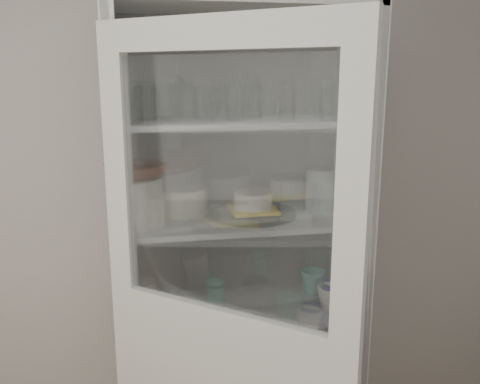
# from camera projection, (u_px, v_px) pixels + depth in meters

# --- Properties ---
(wall_back) EXTENTS (3.60, 0.02, 2.60)m
(wall_back) POSITION_uv_depth(u_px,v_px,m) (187.00, 196.00, 2.27)
(wall_back) COLOR #B2AA9F
(wall_back) RESTS_ON ground
(pantry_cabinet) EXTENTS (1.00, 0.45, 2.10)m
(pantry_cabinet) POSITION_uv_depth(u_px,v_px,m) (237.00, 282.00, 2.23)
(pantry_cabinet) COLOR silver
(pantry_cabinet) RESTS_ON floor
(cupboard_door) EXTENTS (0.72, 0.60, 2.00)m
(cupboard_door) POSITION_uv_depth(u_px,v_px,m) (223.00, 372.00, 1.68)
(cupboard_door) COLOR silver
(cupboard_door) RESTS_ON floor
(tumbler_0) EXTENTS (0.08, 0.08, 0.13)m
(tumbler_0) POSITION_uv_depth(u_px,v_px,m) (133.00, 105.00, 1.79)
(tumbler_0) COLOR silver
(tumbler_0) RESTS_ON shelf_glass
(tumbler_1) EXTENTS (0.09, 0.09, 0.13)m
(tumbler_1) POSITION_uv_depth(u_px,v_px,m) (134.00, 105.00, 1.81)
(tumbler_1) COLOR silver
(tumbler_1) RESTS_ON shelf_glass
(tumbler_2) EXTENTS (0.07, 0.07, 0.13)m
(tumbler_2) POSITION_uv_depth(u_px,v_px,m) (169.00, 105.00, 1.84)
(tumbler_2) COLOR silver
(tumbler_2) RESTS_ON shelf_glass
(tumbler_3) EXTENTS (0.08, 0.08, 0.13)m
(tumbler_3) POSITION_uv_depth(u_px,v_px,m) (206.00, 105.00, 1.84)
(tumbler_3) COLOR silver
(tumbler_3) RESTS_ON shelf_glass
(tumbler_4) EXTENTS (0.07, 0.07, 0.13)m
(tumbler_4) POSITION_uv_depth(u_px,v_px,m) (287.00, 103.00, 1.90)
(tumbler_4) COLOR silver
(tumbler_4) RESTS_ON shelf_glass
(tumbler_5) EXTENTS (0.10, 0.10, 0.15)m
(tumbler_5) POSITION_uv_depth(u_px,v_px,m) (331.00, 100.00, 1.92)
(tumbler_5) COLOR silver
(tumbler_5) RESTS_ON shelf_glass
(tumbler_6) EXTENTS (0.07, 0.07, 0.13)m
(tumbler_6) POSITION_uv_depth(u_px,v_px,m) (340.00, 104.00, 1.93)
(tumbler_6) COLOR silver
(tumbler_6) RESTS_ON shelf_glass
(tumbler_7) EXTENTS (0.07, 0.07, 0.13)m
(tumbler_7) POSITION_uv_depth(u_px,v_px,m) (134.00, 103.00, 1.91)
(tumbler_7) COLOR silver
(tumbler_7) RESTS_ON shelf_glass
(tumbler_8) EXTENTS (0.10, 0.10, 0.15)m
(tumbler_8) POSITION_uv_depth(u_px,v_px,m) (147.00, 101.00, 1.94)
(tumbler_8) COLOR silver
(tumbler_8) RESTS_ON shelf_glass
(tumbler_9) EXTENTS (0.09, 0.09, 0.15)m
(tumbler_9) POSITION_uv_depth(u_px,v_px,m) (186.00, 100.00, 1.96)
(tumbler_9) COLOR silver
(tumbler_9) RESTS_ON shelf_glass
(tumbler_10) EXTENTS (0.07, 0.07, 0.12)m
(tumbler_10) POSITION_uv_depth(u_px,v_px,m) (211.00, 103.00, 1.99)
(tumbler_10) COLOR silver
(tumbler_10) RESTS_ON shelf_glass
(tumbler_11) EXTENTS (0.06, 0.06, 0.13)m
(tumbler_11) POSITION_uv_depth(u_px,v_px,m) (254.00, 102.00, 2.03)
(tumbler_11) COLOR silver
(tumbler_11) RESTS_ON shelf_glass
(goblet_0) EXTENTS (0.07, 0.07, 0.16)m
(goblet_0) POSITION_uv_depth(u_px,v_px,m) (134.00, 98.00, 2.00)
(goblet_0) COLOR silver
(goblet_0) RESTS_ON shelf_glass
(goblet_1) EXTENTS (0.08, 0.08, 0.18)m
(goblet_1) POSITION_uv_depth(u_px,v_px,m) (177.00, 95.00, 2.05)
(goblet_1) COLOR silver
(goblet_1) RESTS_ON shelf_glass
(goblet_2) EXTENTS (0.09, 0.09, 0.19)m
(goblet_2) POSITION_uv_depth(u_px,v_px,m) (250.00, 93.00, 2.11)
(goblet_2) COLOR silver
(goblet_2) RESTS_ON shelf_glass
(goblet_3) EXTENTS (0.07, 0.07, 0.16)m
(goblet_3) POSITION_uv_depth(u_px,v_px,m) (330.00, 96.00, 2.16)
(goblet_3) COLOR silver
(goblet_3) RESTS_ON shelf_glass
(plate_stack_front) EXTENTS (0.20, 0.20, 0.13)m
(plate_stack_front) POSITION_uv_depth(u_px,v_px,m) (139.00, 209.00, 1.96)
(plate_stack_front) COLOR silver
(plate_stack_front) RESTS_ON shelf_plates
(plate_stack_back) EXTENTS (0.23, 0.23, 0.11)m
(plate_stack_back) POSITION_uv_depth(u_px,v_px,m) (183.00, 200.00, 2.14)
(plate_stack_back) COLOR silver
(plate_stack_back) RESTS_ON shelf_plates
(cream_bowl) EXTENTS (0.25, 0.25, 0.06)m
(cream_bowl) POSITION_uv_depth(u_px,v_px,m) (137.00, 186.00, 1.94)
(cream_bowl) COLOR white
(cream_bowl) RESTS_ON plate_stack_front
(terracotta_bowl) EXTENTS (0.30, 0.30, 0.06)m
(terracotta_bowl) POSITION_uv_depth(u_px,v_px,m) (137.00, 171.00, 1.92)
(terracotta_bowl) COLOR brown
(terracotta_bowl) RESTS_ON cream_bowl
(glass_platter) EXTENTS (0.37, 0.37, 0.02)m
(glass_platter) POSITION_uv_depth(u_px,v_px,m) (253.00, 213.00, 2.11)
(glass_platter) COLOR silver
(glass_platter) RESTS_ON shelf_plates
(yellow_trivet) EXTENTS (0.19, 0.19, 0.01)m
(yellow_trivet) POSITION_uv_depth(u_px,v_px,m) (253.00, 209.00, 2.10)
(yellow_trivet) COLOR yellow
(yellow_trivet) RESTS_ON glass_platter
(white_ramekin) EXTENTS (0.20, 0.20, 0.07)m
(white_ramekin) POSITION_uv_depth(u_px,v_px,m) (253.00, 200.00, 2.09)
(white_ramekin) COLOR silver
(white_ramekin) RESTS_ON yellow_trivet
(grey_bowl_stack) EXTENTS (0.13, 0.13, 0.18)m
(grey_bowl_stack) POSITION_uv_depth(u_px,v_px,m) (320.00, 190.00, 2.17)
(grey_bowl_stack) COLOR #B0B7B7
(grey_bowl_stack) RESTS_ON shelf_plates
(mug_blue) EXTENTS (0.16, 0.16, 0.10)m
(mug_blue) POSITION_uv_depth(u_px,v_px,m) (335.00, 292.00, 2.20)
(mug_blue) COLOR navy
(mug_blue) RESTS_ON shelf_mugs
(mug_teal) EXTENTS (0.13, 0.13, 0.10)m
(mug_teal) POSITION_uv_depth(u_px,v_px,m) (313.00, 281.00, 2.31)
(mug_teal) COLOR teal
(mug_teal) RESTS_ON shelf_mugs
(mug_white) EXTENTS (0.13, 0.13, 0.10)m
(mug_white) POSITION_uv_depth(u_px,v_px,m) (330.00, 297.00, 2.15)
(mug_white) COLOR silver
(mug_white) RESTS_ON shelf_mugs
(teal_jar) EXTENTS (0.08, 0.08, 0.10)m
(teal_jar) POSITION_uv_depth(u_px,v_px,m) (215.00, 293.00, 2.20)
(teal_jar) COLOR teal
(teal_jar) RESTS_ON shelf_mugs
(measuring_cups) EXTENTS (0.10, 0.10, 0.04)m
(measuring_cups) POSITION_uv_depth(u_px,v_px,m) (213.00, 314.00, 2.07)
(measuring_cups) COLOR silver
(measuring_cups) RESTS_ON shelf_mugs
(white_canister) EXTENTS (0.12, 0.12, 0.14)m
(white_canister) POSITION_uv_depth(u_px,v_px,m) (143.00, 297.00, 2.10)
(white_canister) COLOR silver
(white_canister) RESTS_ON shelf_mugs
(cream_dish) EXTENTS (0.31, 0.31, 0.08)m
(cream_dish) POSITION_uv_depth(u_px,v_px,m) (175.00, 384.00, 2.24)
(cream_dish) COLOR white
(cream_dish) RESTS_ON shelf_bot
(tin_box) EXTENTS (0.20, 0.16, 0.05)m
(tin_box) POSITION_uv_depth(u_px,v_px,m) (259.00, 378.00, 2.30)
(tin_box) COLOR #8F8DA0
(tin_box) RESTS_ON shelf_bot
(tumbler_12) EXTENTS (0.07, 0.07, 0.15)m
(tumbler_12) POSITION_uv_depth(u_px,v_px,m) (235.00, 101.00, 1.91)
(tumbler_12) COLOR silver
(tumbler_12) RESTS_ON shelf_glass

